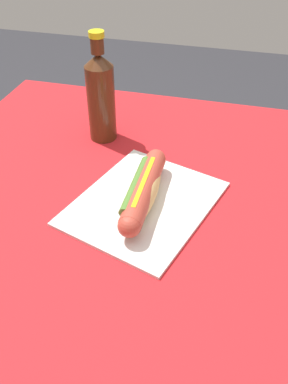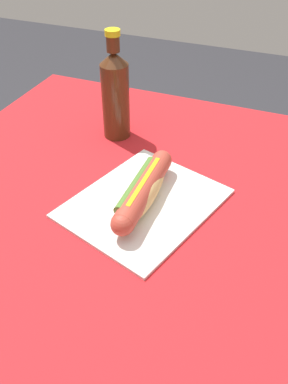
# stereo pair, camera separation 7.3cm
# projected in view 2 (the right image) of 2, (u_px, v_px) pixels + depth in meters

# --- Properties ---
(dining_table) EXTENTS (1.06, 0.84, 0.73)m
(dining_table) POSITION_uv_depth(u_px,v_px,m) (103.00, 272.00, 0.82)
(dining_table) COLOR brown
(dining_table) RESTS_ON ground
(paper_wrapper) EXTENTS (0.33, 0.30, 0.01)m
(paper_wrapper) POSITION_uv_depth(u_px,v_px,m) (144.00, 203.00, 0.76)
(paper_wrapper) COLOR silver
(paper_wrapper) RESTS_ON dining_table
(hot_dog) EXTENTS (0.24, 0.05, 0.05)m
(hot_dog) POSITION_uv_depth(u_px,v_px,m) (144.00, 190.00, 0.74)
(hot_dog) COLOR #DBB26B
(hot_dog) RESTS_ON paper_wrapper
(soda_bottle) EXTENTS (0.06, 0.06, 0.24)m
(soda_bottle) POSITION_uv_depth(u_px,v_px,m) (115.00, 93.00, 0.89)
(soda_bottle) COLOR #4C2814
(soda_bottle) RESTS_ON dining_table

